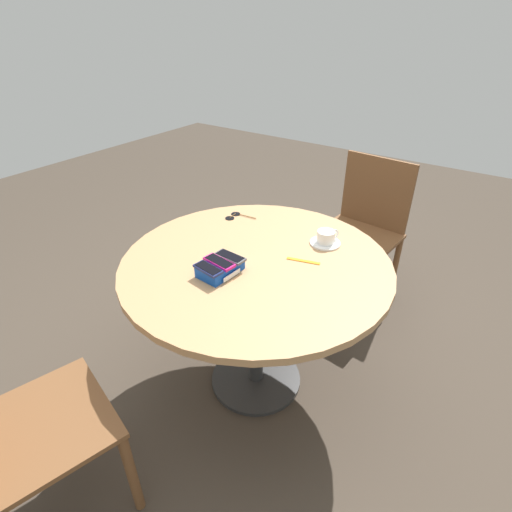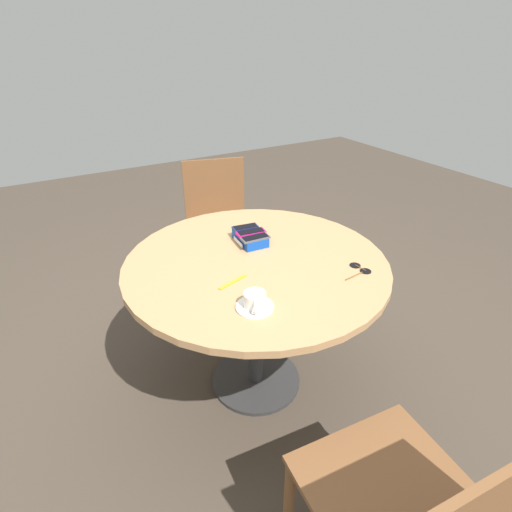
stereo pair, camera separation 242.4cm
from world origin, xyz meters
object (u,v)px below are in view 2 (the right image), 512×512
Objects in this scene: phone_gray at (255,238)px; lanyard_strap at (233,282)px; round_table at (256,280)px; phone_box at (250,238)px; saucer at (255,307)px; phone_navy at (245,227)px; phone_magenta at (251,232)px; sunglasses at (360,269)px; coffee_cup at (255,300)px; chair_near_window at (219,223)px.

lanyard_strap is at bearing -46.88° from phone_gray.
round_table is 8.02× the size of lanyard_strap.
saucer is (0.45, -0.23, -0.02)m from phone_box.
phone_navy is 0.06m from phone_magenta.
saucer is 0.18m from lanyard_strap.
saucer reaches higher than sunglasses.
coffee_cup is (0.45, -0.23, 0.01)m from phone_box.
phone_navy reaches higher than lanyard_strap.
sunglasses is at bearing 91.08° from saucer.
chair_near_window reaches higher than phone_gray.
coffee_cup is (0.00, -0.00, 0.03)m from saucer.
sunglasses is (-0.01, 0.50, -0.03)m from coffee_cup.
sunglasses is at bearing 27.47° from phone_navy.
sunglasses is (0.28, 0.33, 0.10)m from round_table.
phone_box is 1.28× the size of phone_magenta.
chair_near_window is (-0.73, 0.20, -0.31)m from phone_navy.
saucer is at bearing -19.55° from chair_near_window.
sunglasses is at bearing 31.46° from phone_box.
phone_box is (-0.16, 0.06, 0.12)m from round_table.
phone_magenta reaches higher than lanyard_strap.
coffee_cup is at bearing -27.68° from saucer.
lanyard_strap is at bearing -41.17° from phone_magenta.
phone_navy is (-0.22, 0.07, 0.15)m from round_table.
phone_navy is 0.56m from saucer.
phone_box is at bearing -8.32° from phone_navy.
saucer is (0.29, -0.17, 0.10)m from round_table.
phone_gray is at bearing -5.47° from phone_box.
coffee_cup is 0.73× the size of lanyard_strap.
phone_box is at bearing 159.07° from round_table.
round_table is at bearing -130.41° from sunglasses.
phone_magenta is 0.51m from sunglasses.
lanyard_strap is (0.21, -0.22, -0.05)m from phone_gray.
round_table is at bearing -17.60° from phone_navy.
lanyard_strap is (0.32, -0.23, -0.05)m from phone_navy.
chair_near_window reaches higher than coffee_cup.
coffee_cup is at bearing -28.02° from phone_magenta.
phone_gray reaches higher than lanyard_strap.
coffee_cup is at bearing -2.88° from lanyard_strap.
phone_magenta is at bearing 170.32° from phone_gray.
saucer is 1.32× the size of coffee_cup.
saucer is (0.45, -0.24, -0.04)m from phone_magenta.
sunglasses is (-0.01, 0.50, -0.00)m from saucer.
phone_navy is 0.15× the size of chair_near_window.
chair_near_window is (-1.23, -0.06, -0.27)m from sunglasses.
coffee_cup is 0.12× the size of chair_near_window.
coffee_cup is (0.29, -0.17, 0.14)m from round_table.
round_table is 0.44m from sunglasses.
lanyard_strap is at bearing -57.56° from round_table.
phone_gray is at bearing 151.45° from round_table.
phone_navy reaches higher than sunglasses.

